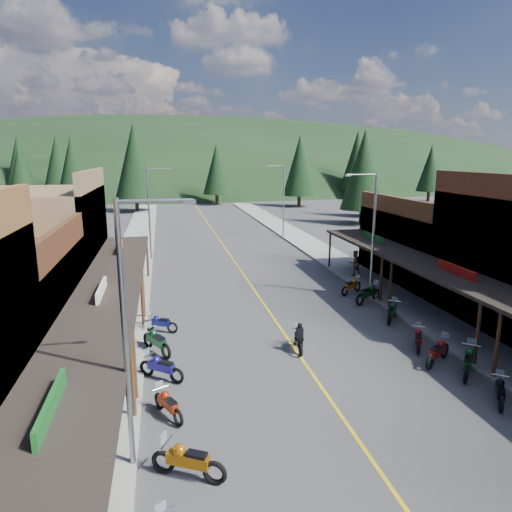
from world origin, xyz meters
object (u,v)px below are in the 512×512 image
bike_west_9 (160,322)px  pedestrian_east_b (355,263)px  shop_east_3 (436,245)px  pine_6 (431,168)px  bike_east_7 (438,351)px  bike_east_10 (369,293)px  pine_3 (217,169)px  pine_10 (73,172)px  pine_4 (300,165)px  pine_9 (369,173)px  bike_west_8 (156,340)px  rider_on_bike (299,339)px  streetlight_1 (151,209)px  pine_8 (22,182)px  bike_east_9 (392,311)px  shop_west_3 (34,247)px  pine_5 (357,160)px  pine_7 (19,165)px  bike_east_8 (418,338)px  bike_east_5 (500,390)px  bike_west_5 (188,459)px  bike_west_6 (168,403)px  streetlight_3 (282,198)px  bike_west_7 (161,366)px  streetlight_2 (372,230)px  pine_11 (364,170)px  bike_east_6 (469,360)px  pine_1 (58,165)px  pine_2 (135,162)px  streetlight_0 (130,325)px  bike_east_11 (351,285)px

bike_west_9 → pedestrian_east_b: (14.40, 8.27, 0.57)m
shop_east_3 → pine_6: 61.91m
bike_east_7 → bike_east_10: bearing=140.8°
shop_east_3 → pine_3: pine_3 is taller
pine_3 → pine_10: size_ratio=0.95×
pine_4 → bike_west_9: size_ratio=6.65×
shop_east_3 → pine_6: bearing=58.5°
bike_west_9 → pine_9: bearing=-11.2°
bike_west_8 → rider_on_bike: rider_on_bike is taller
streetlight_1 → pine_8: bearing=129.9°
bike_east_9 → shop_west_3: bearing=-162.5°
pine_4 → pine_5: (16.00, 12.00, 0.75)m
pine_9 → bike_east_7: size_ratio=4.98×
pine_7 → rider_on_bike: pine_7 is taller
bike_east_8 → rider_on_bike: bearing=-160.9°
shop_west_3 → streetlight_1: size_ratio=1.36×
shop_east_3 → bike_east_5: 18.18m
bike_west_5 → shop_east_3: bearing=-18.6°
shop_west_3 → streetlight_1: (6.83, 10.70, 0.94)m
bike_west_6 → bike_west_5: bearing=-108.7°
streetlight_3 → bike_east_8: size_ratio=4.12×
bike_east_7 → pine_9: bearing=124.2°
shop_east_3 → bike_east_10: (-7.30, -4.39, -1.87)m
bike_west_7 → bike_east_10: 14.82m
streetlight_2 → bike_east_7: size_ratio=3.69×
shop_east_3 → streetlight_2: 7.80m
pine_4 → bike_east_8: (-12.22, -59.98, -6.68)m
streetlight_2 → pine_11: size_ratio=0.65×
streetlight_1 → pine_7: size_ratio=0.64×
bike_east_6 → bike_east_7: (-0.65, 1.20, -0.05)m
bike_east_5 → pine_1: bearing=145.9°
streetlight_1 → bike_east_6: (13.36, -24.83, -3.80)m
streetlight_2 → bike_east_9: size_ratio=3.84×
pine_4 → bike_west_7: 65.70m
shop_east_3 → bike_east_10: size_ratio=4.67×
pine_4 → pine_6: pine_4 is taller
bike_east_8 → bike_east_9: (0.59, 3.70, 0.04)m
pine_2 → rider_on_bike: (10.12, -57.03, -7.41)m
pine_11 → bike_east_10: (-13.54, -31.09, -6.52)m
pine_7 → bike_west_8: 78.60m
pine_3 → pedestrian_east_b: 53.55m
pine_2 → bike_east_9: (16.37, -54.28, -7.40)m
streetlight_2 → bike_west_7: (-13.21, -8.70, -3.85)m
pine_8 → bike_east_10: size_ratio=4.28×
bike_west_7 → streetlight_3: bearing=14.0°
pine_2 → bike_east_6: (16.41, -60.83, -7.32)m
streetlight_0 → rider_on_bike: 10.66m
streetlight_1 → pedestrian_east_b: bearing=-31.2°
pine_2 → bike_east_11: size_ratio=6.60×
bike_west_7 → bike_east_10: (12.72, 7.60, 0.06)m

